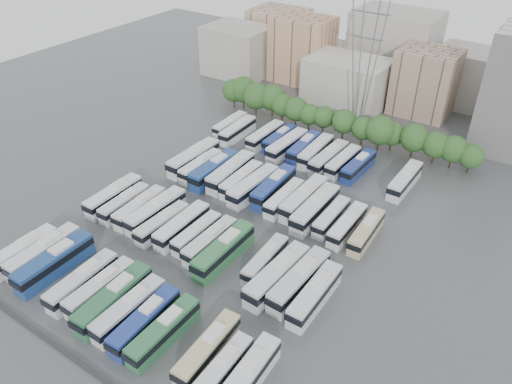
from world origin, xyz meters
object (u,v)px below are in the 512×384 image
Objects in this scene: bus_r0_s1 at (44,253)px; bus_r2_s9 at (304,198)px; bus_r1_s7 at (210,241)px; bus_r3_s8 at (329,158)px; bus_r2_s8 at (284,198)px; bus_r0_s11 at (208,349)px; bus_r2_s4 at (231,172)px; bus_r1_s0 at (114,196)px; bus_r2_s11 at (331,217)px; electricity_pylon at (366,49)px; bus_r2_s1 at (194,158)px; bus_r0_s7 at (129,310)px; bus_r2_s7 at (274,187)px; bus_r0_s6 at (114,299)px; bus_r1_s6 at (197,233)px; bus_r2_s13 at (366,232)px; bus_r1_s10 at (265,260)px; bus_r1_s4 at (162,224)px; bus_r1_s2 at (140,208)px; bus_r0_s4 at (83,281)px; bus_r1_s12 at (299,280)px; bus_r2_s2 at (201,166)px; bus_r3_s3 at (265,135)px; bus_r1_s5 at (182,226)px; bus_r2_s6 at (253,186)px; bus_r2_s10 at (315,209)px; bus_r0_s0 at (22,252)px; bus_r1_s1 at (125,203)px; bus_r1_s13 at (315,295)px; bus_r3_s7 at (316,151)px; bus_r3_s1 at (238,130)px; bus_r2_s12 at (347,225)px; bus_r1_s11 at (277,275)px; bus_r2_s3 at (214,169)px; bus_r0_s13 at (246,378)px; bus_r3_s4 at (280,138)px; bus_r0_s5 at (101,288)px; bus_r3_s13 at (405,180)px; bus_r0_s2 at (55,262)px; bus_r1_s3 at (156,211)px; bus_r2_s5 at (241,180)px; bus_r3_s6 at (304,147)px; bus_r0_s8 at (145,321)px.

bus_r2_s9 is (26.51, 36.30, 0.06)m from bus_r0_s1.
bus_r3_s8 is (3.52, 35.01, 0.13)m from bus_r1_s7.
bus_r0_s11 is at bearing -74.72° from bus_r2_s8.
bus_r1_s0 is at bearing -127.58° from bus_r2_s4.
bus_r2_s11 is at bearing -14.59° from bus_r2_s9.
electricity_pylon is 2.46× the size of bus_r2_s1.
bus_r0_s7 is 37.28m from bus_r2_s7.
bus_r0_s11 is (16.28, 0.87, -0.25)m from bus_r0_s6.
bus_r1_s0 is 0.94× the size of bus_r2_s9.
bus_r2_s13 is (23.33, 16.33, 0.09)m from bus_r1_s6.
bus_r0_s11 is 1.08× the size of bus_r1_s10.
bus_r2_s9 is at bearing 31.36° from bus_r1_s0.
bus_r0_s7 is 19.76m from bus_r1_s4.
bus_r1_s2 is 0.93× the size of bus_r3_s8.
bus_r0_s4 is 0.92× the size of bus_r1_s12.
bus_r3_s3 reaches higher than bus_r2_s2.
bus_r1_s5 is 17.13m from bus_r2_s6.
bus_r0_s1 reaches higher than bus_r1_s7.
bus_r1_s4 is 26.90m from bus_r2_s10.
bus_r1_s6 is at bearing -47.70° from bus_r2_s1.
bus_r0_s6 reaches higher than bus_r0_s0.
electricity_pylon reaches higher than bus_r1_s1.
bus_r1_s13 is at bearing -92.60° from bus_r2_s13.
bus_r3_s7 is at bearing 42.16° from bus_r2_s1.
bus_r3_s7 is at bearing 2.24° from bus_r3_s1.
bus_r2_s10 is 1.20× the size of bus_r2_s12.
electricity_pylon is 2.70× the size of bus_r0_s4.
bus_r1_s11 reaches higher than bus_r2_s3.
bus_r0_s4 is 1.00× the size of bus_r0_s13.
bus_r3_s4 is 0.87× the size of bus_r3_s8.
bus_r3_s1 is at bearing 153.08° from bus_r2_s12.
bus_r2_s10 is 29.77m from bus_r3_s3.
bus_r2_s8 is at bearing 178.47° from bus_r2_s10.
bus_r0_s5 is 1.06× the size of bus_r2_s12.
bus_r1_s13 is 36.74m from bus_r3_s13.
bus_r0_s2 is at bearing -108.83° from bus_r3_s8.
electricity_pylon is 29.29m from bus_r3_s3.
bus_r0_s7 reaches higher than bus_r2_s8.
bus_r1_s1 is at bearing -137.26° from bus_r3_s13.
bus_r0_s0 is at bearing -115.42° from bus_r1_s3.
bus_r1_s3 is at bearing 78.82° from bus_r0_s2.
bus_r2_s5 is 0.89× the size of bus_r2_s6.
bus_r0_s4 is at bearing -55.18° from bus_r1_s0.
bus_r3_s6 is (-16.55, 37.07, -0.27)m from bus_r1_s11.
bus_r1_s0 reaches higher than bus_r3_s7.
bus_r1_s0 is at bearing 142.08° from bus_r0_s8.
bus_r1_s10 is (16.41, 0.89, -0.18)m from bus_r1_s5.
bus_r1_s1 is at bearing 130.44° from bus_r0_s6.
bus_r1_s11 is at bearing -71.83° from bus_r3_s7.
bus_r0_s13 is at bearing -54.13° from bus_r2_s6.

